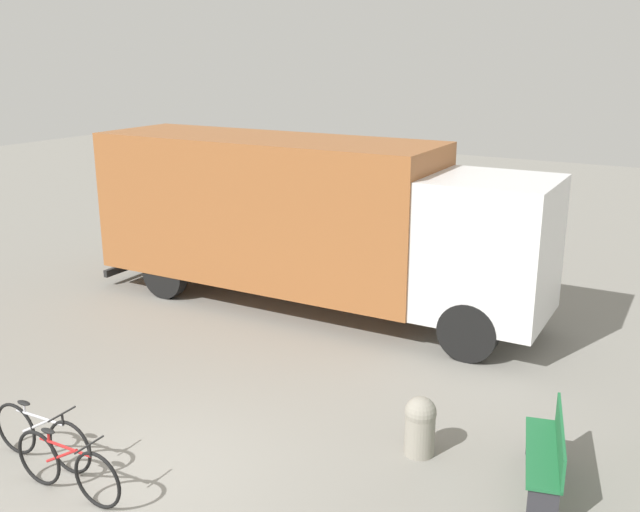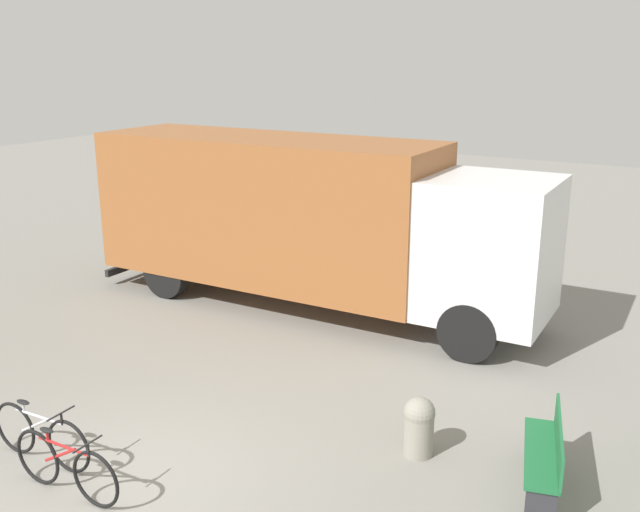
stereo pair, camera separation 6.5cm
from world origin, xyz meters
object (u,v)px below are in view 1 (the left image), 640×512
Objects in this scene: bicycle_near at (42,436)px; bicycle_middle at (67,467)px; bollard_near_bench at (420,424)px; park_bench at (549,452)px; delivery_truck at (306,216)px.

bicycle_middle is (0.85, -0.33, 0.00)m from bicycle_near.
park_bench is at bearing 0.62° from bollard_near_bench.
bicycle_near is 0.91m from bicycle_middle.
bicycle_near is (0.16, -6.82, -1.55)m from delivery_truck.
bicycle_near is at bearing -146.97° from bollard_near_bench.
delivery_truck is at bearing 40.69° from park_bench.
park_bench is 2.08× the size of bollard_near_bench.
bicycle_near is 1.00× the size of bicycle_middle.
bicycle_middle is (-4.95, -3.04, -0.13)m from park_bench.
bicycle_near is (-5.81, -2.71, -0.13)m from park_bench.
bicycle_middle is at bearing -23.52° from bicycle_near.
park_bench reaches higher than bollard_near_bench.
bicycle_near is at bearing 157.58° from bicycle_middle.
bollard_near_bench is at bearing 41.00° from bicycle_middle.
delivery_truck reaches higher than bicycle_near.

